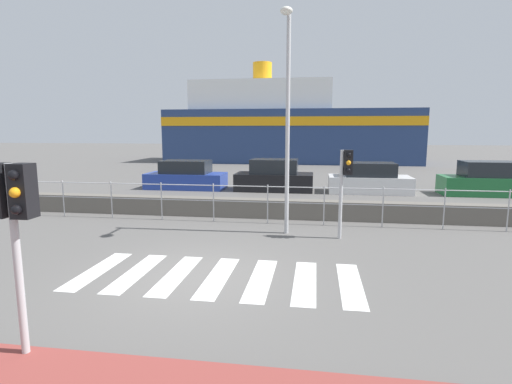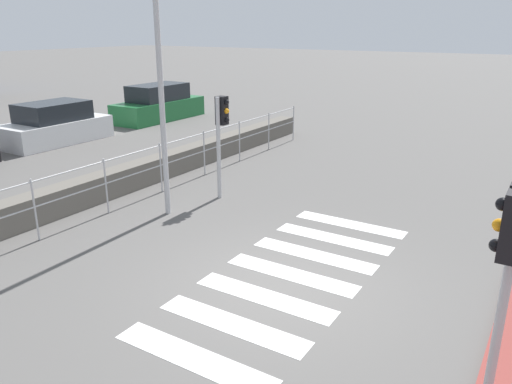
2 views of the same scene
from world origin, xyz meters
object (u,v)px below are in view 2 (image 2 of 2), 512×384
(traffic_light_far, at_px, (221,124))
(streetlamp, at_px, (166,39))
(parked_car_white, at_px, (55,125))
(parked_car_green, at_px, (159,105))

(traffic_light_far, height_order, streetlamp, streetlamp)
(parked_car_white, relative_size, parked_car_green, 0.87)
(streetlamp, bearing_deg, traffic_light_far, -5.13)
(traffic_light_far, xyz_separation_m, streetlamp, (-1.64, 0.15, 2.00))
(parked_car_white, height_order, parked_car_green, parked_car_green)
(traffic_light_far, relative_size, parked_car_white, 0.64)
(parked_car_white, bearing_deg, traffic_light_far, -101.53)
(parked_car_green, bearing_deg, streetlamp, -136.15)
(streetlamp, distance_m, parked_car_green, 12.89)
(traffic_light_far, relative_size, streetlamp, 0.40)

